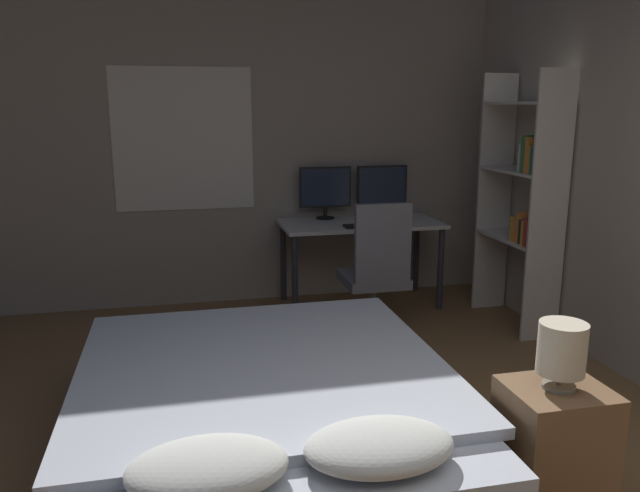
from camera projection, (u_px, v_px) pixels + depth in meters
wall_back at (280, 144)px, 5.32m from camera, size 12.00×0.08×2.70m
bed at (267, 420)px, 2.92m from camera, size 1.72×2.01×0.56m
nightstand at (552, 452)px, 2.57m from camera, size 0.40×0.35×0.57m
bedside_lamp at (562, 350)px, 2.47m from camera, size 0.19×0.19×0.27m
desk at (361, 233)px, 5.24m from camera, size 1.33×0.64×0.72m
monitor_left at (325, 189)px, 5.31m from camera, size 0.45×0.16×0.45m
monitor_right at (382, 188)px, 5.42m from camera, size 0.45×0.16×0.45m
keyboard at (368, 226)px, 5.01m from camera, size 0.39×0.13×0.02m
computer_mouse at (402, 223)px, 5.07m from camera, size 0.07×0.05×0.04m
office_chair at (376, 285)px, 4.54m from camera, size 0.52×0.52×1.02m
bookshelf at (526, 192)px, 4.63m from camera, size 0.29×0.80×1.92m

